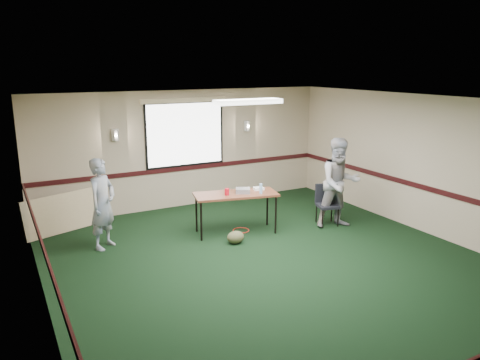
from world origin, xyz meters
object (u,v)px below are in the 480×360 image
folding_table (236,196)px  person_right (340,183)px  projector (243,191)px  conference_chair (326,201)px  person_left (103,204)px

folding_table → person_right: person_right is taller
projector → conference_chair: 1.86m
folding_table → projector: 0.18m
projector → conference_chair: bearing=16.4°
conference_chair → person_left: size_ratio=0.50×
person_left → person_right: 4.63m
conference_chair → person_left: (-4.39, 0.83, 0.34)m
projector → person_left: bearing=-162.8°
projector → person_left: person_left is taller
projector → person_left: 2.65m
conference_chair → person_left: 4.48m
conference_chair → person_right: bearing=-54.4°
folding_table → person_left: 2.51m
person_right → conference_chair: bearing=123.5°
conference_chair → projector: bearing=-175.2°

